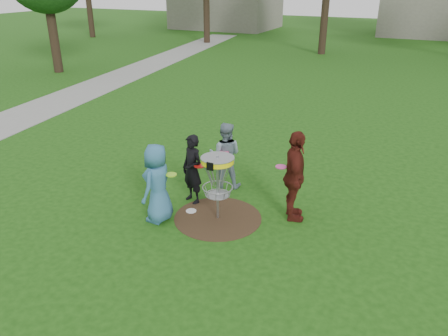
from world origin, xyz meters
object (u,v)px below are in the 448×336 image
at_px(player_black, 192,169).
at_px(player_grey, 225,155).
at_px(player_maroon, 295,177).
at_px(disc_golf_basket, 218,173).
at_px(player_blue, 157,183).

height_order(player_black, player_grey, player_grey).
bearing_deg(player_grey, player_maroon, 142.06).
relative_size(player_grey, disc_golf_basket, 1.13).
bearing_deg(player_maroon, player_black, 74.24).
distance_m(player_black, player_grey, 1.05).
xyz_separation_m(player_grey, player_maroon, (1.88, -0.79, 0.16)).
distance_m(player_blue, player_black, 1.02).
height_order(player_blue, player_grey, player_blue).
height_order(player_blue, player_black, player_blue).
relative_size(player_blue, disc_golf_basket, 1.18).
bearing_deg(player_blue, disc_golf_basket, 118.09).
height_order(player_black, player_maroon, player_maroon).
relative_size(player_grey, player_maroon, 0.83).
bearing_deg(player_blue, player_maroon, 116.66).
bearing_deg(player_black, disc_golf_basket, -3.98).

